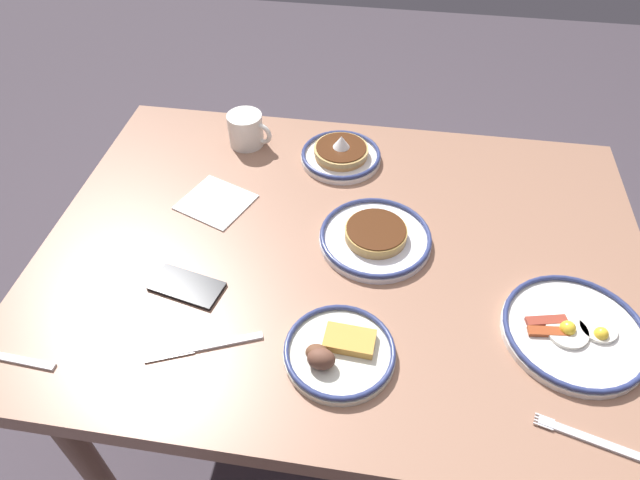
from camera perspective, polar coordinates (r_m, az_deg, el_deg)
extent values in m
plane|color=#453C45|center=(1.82, 1.60, -17.19)|extent=(6.00, 6.00, 0.00)
cube|color=#976B54|center=(1.22, 2.27, -1.60)|extent=(1.30, 0.95, 0.04)
cylinder|color=brown|center=(1.81, 20.96, -2.87)|extent=(0.06, 0.06, 0.70)
cylinder|color=brown|center=(1.86, -13.55, 0.91)|extent=(0.06, 0.06, 0.70)
cylinder|color=brown|center=(1.49, -23.08, -19.52)|extent=(0.06, 0.06, 0.70)
cylinder|color=white|center=(1.22, 5.66, 0.04)|extent=(0.24, 0.24, 0.01)
torus|color=navy|center=(1.21, 5.70, 0.44)|extent=(0.24, 0.24, 0.01)
cylinder|color=tan|center=(1.21, 5.71, 0.47)|extent=(0.13, 0.13, 0.01)
cylinder|color=tan|center=(1.20, 5.75, 0.88)|extent=(0.13, 0.13, 0.01)
cylinder|color=#4C2814|center=(1.20, 5.77, 1.13)|extent=(0.13, 0.13, 0.00)
cylinder|color=white|center=(1.44, 2.14, 8.40)|extent=(0.20, 0.20, 0.01)
torus|color=navy|center=(1.43, 2.16, 8.78)|extent=(0.20, 0.20, 0.01)
cylinder|color=#DA994F|center=(1.43, 2.16, 8.81)|extent=(0.13, 0.13, 0.01)
cylinder|color=tan|center=(1.42, 2.17, 9.20)|extent=(0.14, 0.14, 0.01)
cylinder|color=#4C2814|center=(1.42, 2.18, 9.45)|extent=(0.13, 0.13, 0.00)
cone|color=white|center=(1.41, 2.20, 10.01)|extent=(0.04, 0.04, 0.03)
cylinder|color=white|center=(1.16, 24.48, -8.68)|extent=(0.27, 0.27, 0.01)
torus|color=navy|center=(1.15, 24.66, -8.32)|extent=(0.27, 0.27, 0.01)
cylinder|color=white|center=(1.17, 26.56, -8.06)|extent=(0.07, 0.07, 0.01)
sphere|color=yellow|center=(1.16, 26.80, -8.56)|extent=(0.03, 0.03, 0.03)
cylinder|color=white|center=(1.14, 23.93, -8.55)|extent=(0.08, 0.08, 0.01)
sphere|color=yellow|center=(1.14, 24.00, -8.25)|extent=(0.03, 0.03, 0.03)
cube|color=maroon|center=(1.14, 22.15, -7.65)|extent=(0.08, 0.04, 0.01)
cube|color=#9E401E|center=(1.13, 22.30, -8.66)|extent=(0.08, 0.03, 0.01)
cylinder|color=silver|center=(1.03, 2.00, -11.52)|extent=(0.21, 0.21, 0.01)
torus|color=navy|center=(1.02, 2.02, -11.16)|extent=(0.20, 0.20, 0.01)
cube|color=gold|center=(1.03, 3.04, -10.20)|extent=(0.10, 0.06, 0.02)
ellipsoid|color=brown|center=(1.00, 0.32, -12.10)|extent=(0.05, 0.04, 0.04)
ellipsoid|color=brown|center=(1.01, -0.07, -11.78)|extent=(0.04, 0.03, 0.03)
ellipsoid|color=brown|center=(1.01, -0.32, -11.46)|extent=(0.04, 0.03, 0.03)
ellipsoid|color=brown|center=(1.00, 0.15, -12.12)|extent=(0.04, 0.03, 0.03)
cylinder|color=white|center=(1.49, -7.62, 11.13)|extent=(0.09, 0.09, 0.09)
torus|color=white|center=(1.47, -6.05, 10.77)|extent=(0.06, 0.03, 0.06)
cylinder|color=brown|center=(1.47, -7.72, 12.02)|extent=(0.08, 0.08, 0.01)
cube|color=black|center=(1.16, -13.45, -4.64)|extent=(0.16, 0.10, 0.01)
cube|color=white|center=(1.33, -10.60, 3.84)|extent=(0.19, 0.19, 0.00)
cube|color=silver|center=(1.06, 26.43, -17.97)|extent=(0.18, 0.06, 0.01)
cube|color=silver|center=(1.05, 22.00, -16.43)|extent=(0.03, 0.01, 0.00)
cube|color=silver|center=(1.04, 21.96, -16.71)|extent=(0.03, 0.01, 0.00)
cube|color=silver|center=(1.04, 21.91, -16.99)|extent=(0.03, 0.01, 0.00)
cube|color=silver|center=(1.04, 21.86, -17.27)|extent=(0.03, 0.01, 0.00)
cube|color=silver|center=(1.18, -29.27, -10.48)|extent=(0.19, 0.02, 0.01)
cube|color=silver|center=(1.07, -10.77, -10.46)|extent=(0.17, 0.08, 0.01)
cube|color=silver|center=(1.07, -15.15, -11.13)|extent=(0.09, 0.05, 0.00)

